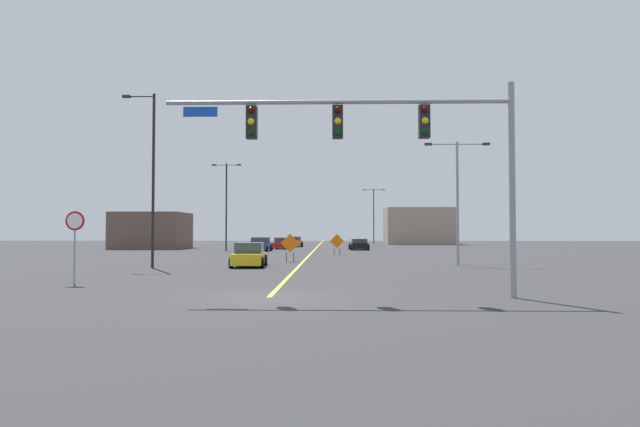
# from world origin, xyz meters

# --- Properties ---
(ground) EXTENTS (193.70, 193.70, 0.00)m
(ground) POSITION_xyz_m (0.00, 0.00, 0.00)
(ground) COLOR #2D2D30
(road_centre_stripe) EXTENTS (0.16, 107.61, 0.01)m
(road_centre_stripe) POSITION_xyz_m (0.00, 53.81, 0.00)
(road_centre_stripe) COLOR yellow
(road_centre_stripe) RESTS_ON ground
(traffic_signal_assembly) EXTENTS (11.10, 0.44, 6.82)m
(traffic_signal_assembly) POSITION_xyz_m (3.72, -0.02, 5.09)
(traffic_signal_assembly) COLOR gray
(traffic_signal_assembly) RESTS_ON ground
(stop_sign) EXTENTS (0.76, 0.07, 2.88)m
(stop_sign) POSITION_xyz_m (-8.16, 3.92, 2.02)
(stop_sign) COLOR gray
(stop_sign) RESTS_ON ground
(street_lamp_far_right) EXTENTS (1.90, 0.24, 9.94)m
(street_lamp_far_right) POSITION_xyz_m (-8.29, 13.15, 5.40)
(street_lamp_far_right) COLOR black
(street_lamp_far_right) RESTS_ON ground
(street_lamp_near_left) EXTENTS (4.00, 0.24, 7.62)m
(street_lamp_near_left) POSITION_xyz_m (9.72, 16.17, 4.58)
(street_lamp_near_left) COLOR gray
(street_lamp_near_left) RESTS_ON ground
(street_lamp_far_left) EXTENTS (3.73, 0.24, 9.15)m
(street_lamp_far_left) POSITION_xyz_m (8.92, 72.94, 5.36)
(street_lamp_far_left) COLOR black
(street_lamp_far_left) RESTS_ON ground
(street_lamp_mid_left) EXTENTS (3.07, 0.24, 9.18)m
(street_lamp_mid_left) POSITION_xyz_m (-9.12, 38.87, 5.32)
(street_lamp_mid_left) COLOR black
(street_lamp_mid_left) RESTS_ON ground
(construction_sign_right_shoulder) EXTENTS (1.26, 0.15, 1.84)m
(construction_sign_right_shoulder) POSITION_xyz_m (2.40, 30.35, 1.13)
(construction_sign_right_shoulder) COLOR orange
(construction_sign_right_shoulder) RESTS_ON ground
(construction_sign_right_lane) EXTENTS (1.26, 0.22, 1.90)m
(construction_sign_right_lane) POSITION_xyz_m (-0.90, 19.61, 1.18)
(construction_sign_right_lane) COLOR orange
(construction_sign_right_lane) RESTS_ON ground
(car_yellow_passing) EXTENTS (2.13, 4.08, 1.41)m
(car_yellow_passing) POSITION_xyz_m (-2.92, 14.65, 0.65)
(car_yellow_passing) COLOR gold
(car_yellow_passing) RESTS_ON ground
(car_black_far) EXTENTS (2.20, 4.17, 1.23)m
(car_black_far) POSITION_xyz_m (4.93, 42.82, 0.60)
(car_black_far) COLOR black
(car_black_far) RESTS_ON ground
(car_blue_near) EXTENTS (2.13, 4.12, 1.43)m
(car_blue_near) POSITION_xyz_m (-5.52, 38.72, 0.67)
(car_blue_near) COLOR #1E389E
(car_blue_near) RESTS_ON ground
(car_orange_distant) EXTENTS (2.03, 3.89, 1.36)m
(car_orange_distant) POSITION_xyz_m (-2.99, 54.12, 0.63)
(car_orange_distant) COLOR orange
(car_orange_distant) RESTS_ON ground
(car_red_approaching) EXTENTS (2.31, 4.30, 1.32)m
(car_red_approaching) POSITION_xyz_m (-3.86, 46.02, 0.61)
(car_red_approaching) COLOR red
(car_red_approaching) RESTS_ON ground
(roadside_building_west) EXTENTS (8.00, 7.39, 4.30)m
(roadside_building_west) POSITION_xyz_m (-19.60, 46.64, 2.15)
(roadside_building_west) COLOR brown
(roadside_building_west) RESTS_ON ground
(roadside_building_east) EXTENTS (10.60, 7.69, 5.76)m
(roadside_building_east) POSITION_xyz_m (15.74, 68.89, 2.88)
(roadside_building_east) COLOR gray
(roadside_building_east) RESTS_ON ground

